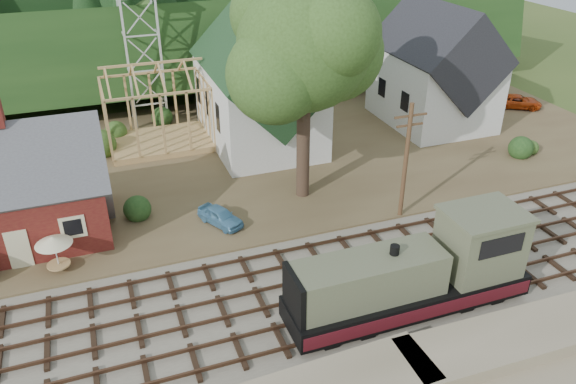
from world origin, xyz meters
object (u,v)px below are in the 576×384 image
object	(u,v)px
locomotive	(418,275)
patio_set	(53,242)
car_blue	(220,216)
car_red	(518,101)

from	to	relation	value
locomotive	patio_set	distance (m)	19.58
car_blue	patio_set	xyz separation A→B (m)	(-9.71, -1.70, 1.33)
car_blue	car_red	size ratio (longest dim) A/B	0.75
locomotive	car_blue	bearing A→B (deg)	123.75
car_red	patio_set	xyz separation A→B (m)	(-42.06, -12.62, 1.29)
patio_set	locomotive	bearing A→B (deg)	-28.82
car_blue	patio_set	distance (m)	9.95
locomotive	car_blue	distance (m)	13.47
locomotive	patio_set	world-z (taller)	locomotive
locomotive	car_red	world-z (taller)	locomotive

